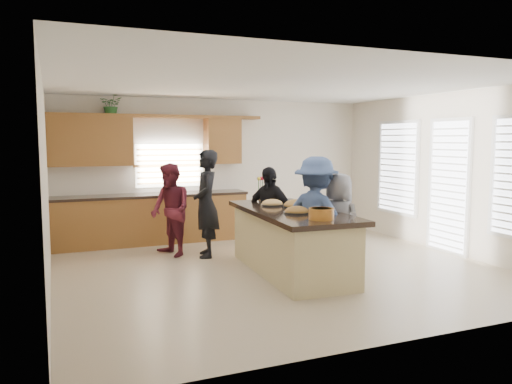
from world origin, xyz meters
name	(u,v)px	position (x,y,z in m)	size (l,w,h in m)	color
floor	(278,269)	(0.00, 0.00, 0.00)	(6.50, 6.50, 0.00)	tan
room_shell	(279,145)	(0.00, 0.00, 1.90)	(6.52, 6.02, 2.81)	silver
back_cabinetry	(149,196)	(-1.47, 2.73, 0.91)	(4.08, 0.66, 2.46)	brown
right_wall_glazing	(450,177)	(3.22, -0.13, 1.34)	(0.06, 4.00, 2.25)	white
island	(291,243)	(0.09, -0.26, 0.45)	(1.29, 2.76, 0.95)	#D1BF82
platter_front	(297,212)	(-0.01, -0.63, 0.98)	(0.38, 0.38, 0.15)	black
platter_mid	(298,206)	(0.29, -0.06, 0.98)	(0.47, 0.47, 0.19)	black
platter_back	(272,204)	(0.02, 0.27, 0.98)	(0.37, 0.37, 0.15)	black
salad_bowl	(321,213)	(0.05, -1.22, 1.03)	(0.33, 0.33, 0.15)	#BC6F22
clear_cup	(353,216)	(0.41, -1.40, 1.00)	(0.07, 0.07, 0.10)	white
plate_stack	(273,201)	(0.21, 0.66, 0.98)	(0.25, 0.25, 0.05)	#AA89C7
flower_vase	(261,187)	(0.11, 0.96, 1.18)	(0.14, 0.14, 0.41)	silver
potted_plant	(112,105)	(-2.10, 2.82, 2.62)	(0.40, 0.34, 0.44)	#2B6629
woman_left_back	(206,204)	(-0.78, 1.22, 0.91)	(0.66, 0.43, 1.82)	black
woman_left_mid	(171,210)	(-1.33, 1.48, 0.80)	(0.77, 0.60, 1.59)	maroon
woman_left_front	(269,214)	(0.10, 0.60, 0.77)	(0.91, 0.38, 1.55)	black
woman_right_back	(316,217)	(0.32, -0.60, 0.87)	(1.13, 0.65, 1.75)	#3C5283
woman_right_front	(338,224)	(0.68, -0.61, 0.75)	(0.73, 0.48, 1.50)	slate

